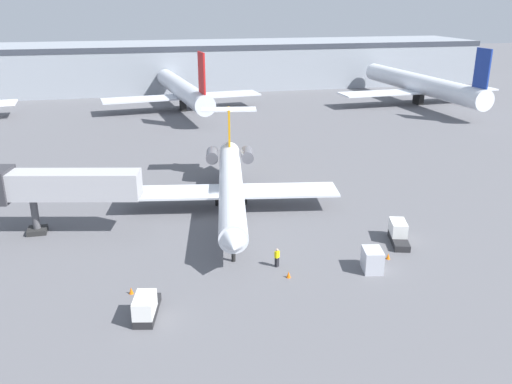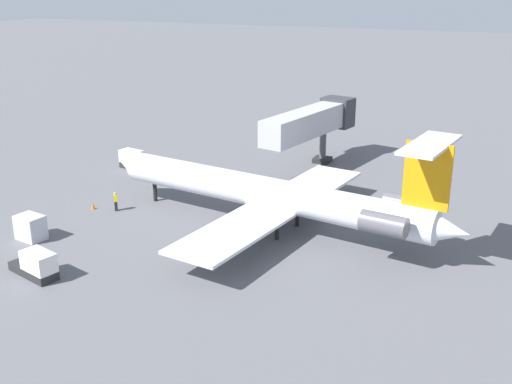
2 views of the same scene
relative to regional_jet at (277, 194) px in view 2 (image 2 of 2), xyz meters
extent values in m
cube|color=#5B5B60|center=(-1.48, -1.71, -3.05)|extent=(400.00, 400.00, 0.10)
cylinder|color=silver|center=(-0.17, -1.00, -0.05)|extent=(7.07, 27.31, 2.55)
cone|color=silver|center=(-2.58, -15.24, -0.05)|extent=(2.75, 2.57, 2.42)
cone|color=silver|center=(2.26, 13.33, -0.05)|extent=(2.57, 2.93, 2.16)
cube|color=silver|center=(6.07, -1.05, -1.03)|extent=(11.38, 6.14, 0.24)
cube|color=silver|center=(-6.08, 1.01, -1.03)|extent=(11.38, 6.14, 0.24)
cylinder|color=#595960|center=(3.75, 9.12, 0.35)|extent=(2.01, 3.41, 1.50)
cylinder|color=#595960|center=(-0.53, 9.85, 0.35)|extent=(2.01, 3.41, 1.50)
cube|color=orange|center=(1.94, 11.45, 3.50)|extent=(0.77, 3.20, 4.55)
cube|color=silver|center=(1.94, 11.45, 5.67)|extent=(7.11, 3.50, 0.20)
cylinder|color=black|center=(-2.12, -12.48, -2.16)|extent=(0.36, 0.36, 1.67)
cylinder|color=black|center=(1.74, 0.70, -2.16)|extent=(0.36, 0.36, 1.67)
cylinder|color=black|center=(-1.41, 1.23, -2.16)|extent=(0.36, 0.36, 1.67)
cube|color=#ADADB2|center=(-16.37, -2.95, 1.98)|extent=(14.07, 5.57, 2.60)
cube|color=#333338|center=(-22.73, -1.52, 1.98)|extent=(3.04, 3.65, 3.20)
cylinder|color=#4C4C51|center=(-19.75, -2.19, -1.16)|extent=(0.70, 0.70, 3.69)
cube|color=#262626|center=(-19.75, -2.19, -2.75)|extent=(1.80, 1.80, 0.50)
cube|color=black|center=(1.33, -14.29, -2.58)|extent=(0.40, 0.38, 0.85)
cube|color=yellow|center=(1.33, -14.29, -1.85)|extent=(0.48, 0.44, 0.60)
sphere|color=tan|center=(1.33, -14.29, -1.43)|extent=(0.24, 0.24, 0.24)
cube|color=#262628|center=(13.69, -12.38, -2.70)|extent=(2.48, 4.23, 0.60)
cube|color=white|center=(13.92, -11.61, -1.75)|extent=(2.02, 2.70, 1.30)
cube|color=#262628|center=(-9.78, -19.33, -2.70)|extent=(2.22, 4.21, 0.60)
cube|color=white|center=(-9.95, -20.11, -1.75)|extent=(1.88, 2.64, 1.30)
cube|color=silver|center=(8.97, -16.74, -2.04)|extent=(1.94, 2.39, 1.91)
cone|color=orange|center=(1.76, -16.39, -2.73)|extent=(0.36, 0.36, 0.55)
cone|color=orange|center=(-10.91, -16.12, -2.73)|extent=(0.36, 0.36, 0.55)
cone|color=orange|center=(11.26, -15.14, -2.73)|extent=(0.36, 0.36, 0.55)
camera|label=1|loc=(-9.69, -54.11, 18.65)|focal=37.76mm
camera|label=2|loc=(42.65, 16.02, 16.11)|focal=43.37mm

